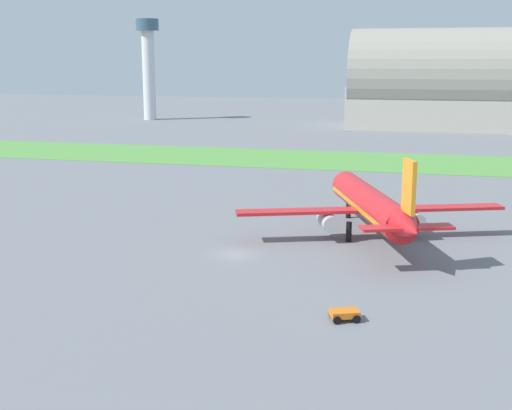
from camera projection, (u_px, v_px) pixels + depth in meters
name	position (u px, v px, depth m)	size (l,w,h in m)	color
ground_plane	(236.00, 254.00, 76.58)	(600.00, 600.00, 0.00)	slate
grass_taxiway_strip	(326.00, 160.00, 147.21)	(360.00, 28.00, 0.08)	#549342
airplane_midfield_jet	(371.00, 205.00, 82.36)	(31.94, 31.69, 11.73)	red
baggage_cart_near_gate	(344.00, 314.00, 57.15)	(2.86, 2.52, 0.90)	orange
hangar_distant	(437.00, 86.00, 212.03)	(54.41, 30.39, 30.84)	#B2AD9E
control_tower	(148.00, 61.00, 238.94)	(8.00, 8.00, 35.12)	silver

